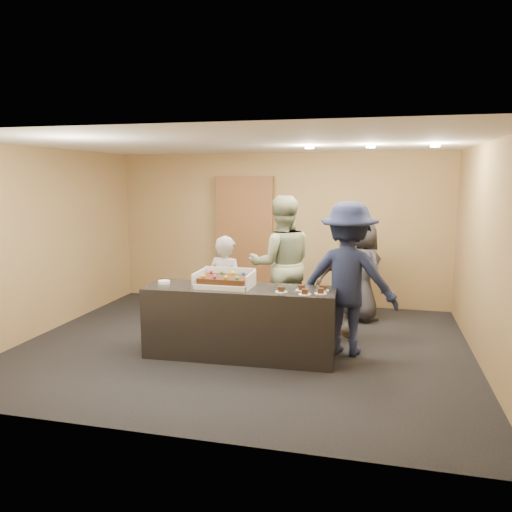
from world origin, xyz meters
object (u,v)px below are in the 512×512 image
person_server_grey (226,290)px  person_dark_suit (362,271)px  sheet_cake (225,279)px  plate_stack (164,282)px  person_sage_man (281,264)px  person_navy_man (348,279)px  person_brown_extra (346,282)px  serving_counter (240,322)px  storage_cabinet (245,240)px  cake_box (225,283)px

person_server_grey → person_dark_suit: size_ratio=0.94×
sheet_cake → person_dark_suit: (1.64, 2.06, -0.20)m
plate_stack → person_sage_man: 1.79m
person_navy_man → person_brown_extra: size_ratio=1.20×
serving_counter → sheet_cake: sheet_cake is taller
plate_stack → person_brown_extra: (2.29, 1.02, -0.10)m
plate_stack → person_navy_man: person_navy_man is taller
serving_counter → person_dark_suit: (1.44, 2.06, 0.35)m
sheet_cake → person_navy_man: (1.51, 0.45, -0.01)m
sheet_cake → person_server_grey: size_ratio=0.40×
storage_cabinet → sheet_cake: storage_cabinet is taller
sheet_cake → serving_counter: bearing=0.0°
person_navy_man → person_brown_extra: bearing=-76.5°
storage_cabinet → person_navy_man: storage_cabinet is taller
serving_counter → person_server_grey: (-0.33, 0.45, 0.30)m
serving_counter → plate_stack: bearing=178.2°
sheet_cake → person_brown_extra: bearing=34.8°
storage_cabinet → sheet_cake: bearing=-80.1°
sheet_cake → person_brown_extra: size_ratio=0.37×
person_server_grey → person_navy_man: (1.64, 0.00, 0.24)m
sheet_cake → cake_box: bearing=89.0°
serving_counter → sheet_cake: (-0.20, -0.00, 0.55)m
person_sage_man → person_dark_suit: 1.45m
plate_stack → person_brown_extra: 2.51m
storage_cabinet → plate_stack: size_ratio=14.76×
cake_box → person_navy_man: 1.57m
person_sage_man → person_brown_extra: 0.99m
cake_box → person_brown_extra: (1.46, 0.99, -0.13)m
plate_stack → person_server_grey: 0.86m
cake_box → person_server_grey: size_ratio=0.47×
cake_box → person_brown_extra: person_brown_extra is taller
sheet_cake → person_navy_man: person_navy_man is taller
sheet_cake → person_navy_man: 1.58m
cake_box → person_navy_man: (1.51, 0.42, 0.04)m
serving_counter → person_brown_extra: bearing=36.6°
person_server_grey → person_sage_man: bearing=-114.4°
person_navy_man → person_brown_extra: (-0.05, 0.57, -0.17)m
serving_counter → person_server_grey: bearing=123.6°
person_navy_man → storage_cabinet: bearing=-41.4°
person_sage_man → person_navy_man: size_ratio=1.02×
cake_box → person_navy_man: size_ratio=0.36×
serving_counter → person_sage_man: person_sage_man is taller
sheet_cake → plate_stack: (-0.83, -0.01, -0.08)m
serving_counter → person_server_grey: person_server_grey is taller
person_sage_man → person_brown_extra: (0.96, -0.18, -0.19)m
cake_box → plate_stack: cake_box is taller
serving_counter → plate_stack: size_ratio=15.42×
person_sage_man → plate_stack: bearing=23.0°
storage_cabinet → sheet_cake: 2.86m
person_server_grey → person_dark_suit: (1.77, 1.61, 0.05)m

